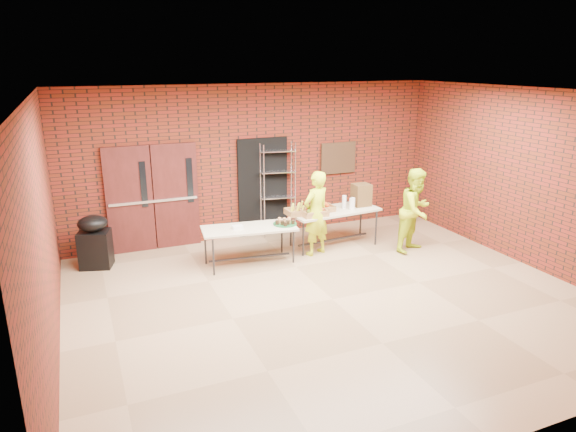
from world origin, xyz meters
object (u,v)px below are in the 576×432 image
object	(u,v)px
table_left	(249,230)
covered_grill	(95,241)
volunteer_man	(416,210)
volunteer_woman	(316,213)
table_right	(334,213)
coffee_dispenser	(361,195)
wire_rack	(278,190)

from	to	relation	value
table_left	covered_grill	bearing A→B (deg)	167.83
volunteer_man	covered_grill	bearing A→B (deg)	142.62
volunteer_man	volunteer_woman	bearing A→B (deg)	140.45
volunteer_woman	table_right	bearing A→B (deg)	-171.30
covered_grill	coffee_dispenser	bearing A→B (deg)	10.00
wire_rack	volunteer_woman	world-z (taller)	wire_rack
table_right	volunteer_woman	world-z (taller)	volunteer_woman
coffee_dispenser	volunteer_woman	world-z (taller)	volunteer_woman
coffee_dispenser	table_left	bearing A→B (deg)	-172.54
wire_rack	table_right	world-z (taller)	wire_rack
covered_grill	volunteer_man	xyz separation A→B (m)	(5.89, -1.54, 0.34)
table_right	table_left	bearing A→B (deg)	-177.04
table_right	coffee_dispenser	distance (m)	0.73
coffee_dispenser	volunteer_man	size ratio (longest dim) A/B	0.27
volunteer_woman	volunteer_man	distance (m)	1.98
table_left	coffee_dispenser	world-z (taller)	coffee_dispenser
table_right	volunteer_man	world-z (taller)	volunteer_man
wire_rack	table_left	xyz separation A→B (m)	(-1.12, -1.37, -0.35)
table_left	table_right	world-z (taller)	table_right
coffee_dispenser	covered_grill	distance (m)	5.26
table_right	volunteer_man	bearing A→B (deg)	-37.88
covered_grill	volunteer_woman	size ratio (longest dim) A/B	0.59
wire_rack	covered_grill	xyz separation A→B (m)	(-3.77, -0.44, -0.51)
table_left	volunteer_woman	distance (m)	1.36
coffee_dispenser	volunteer_man	bearing A→B (deg)	-53.96
wire_rack	volunteer_woman	xyz separation A→B (m)	(0.22, -1.40, -0.17)
volunteer_man	wire_rack	bearing A→B (deg)	114.30
table_right	volunteer_man	size ratio (longest dim) A/B	1.14
table_left	coffee_dispenser	size ratio (longest dim) A/B	3.93
wire_rack	volunteer_woman	bearing A→B (deg)	-69.86
table_left	wire_rack	bearing A→B (deg)	57.98
table_right	volunteer_woman	size ratio (longest dim) A/B	1.15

